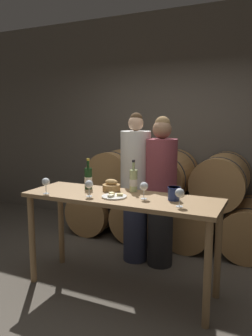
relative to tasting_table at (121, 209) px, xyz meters
The scene contains 15 objects.
ground_plane 0.82m from the tasting_table, ahead, with size 10.00×10.00×0.00m, color #564F44.
stone_wall_back 2.17m from the tasting_table, 90.00° to the left, with size 10.00×0.12×3.20m.
barrel_stack 1.48m from the tasting_table, 90.00° to the left, with size 2.80×0.88×1.24m.
tasting_table is the anchor object (origin of this frame).
person_left 0.70m from the tasting_table, 101.49° to the left, with size 0.35×0.35×1.74m.
person_right 0.71m from the tasting_table, 75.87° to the left, with size 0.35×0.35×1.70m.
wine_bottle_red 0.52m from the tasting_table, 163.70° to the left, with size 0.08×0.08×0.32m.
wine_bottle_white 0.33m from the tasting_table, 79.69° to the left, with size 0.08×0.08×0.32m.
blue_crock 0.55m from the tasting_table, ahead, with size 0.12×0.12×0.12m.
bread_basket 0.29m from the tasting_table, 140.00° to the left, with size 0.18×0.18×0.12m.
cheese_plate 0.17m from the tasting_table, 109.43° to the right, with size 0.24×0.24×0.04m.
wine_glass_far_left 0.78m from the tasting_table, 161.65° to the right, with size 0.08×0.08×0.16m.
wine_glass_left 0.39m from the tasting_table, 149.53° to the right, with size 0.08×0.08×0.16m.
wine_glass_center 0.35m from the tasting_table, ahead, with size 0.08×0.08×0.16m.
wine_glass_right 0.67m from the tasting_table, 12.05° to the right, with size 0.08×0.08×0.16m.
Camera 1 is at (1.33, -2.73, 1.71)m, focal length 35.00 mm.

